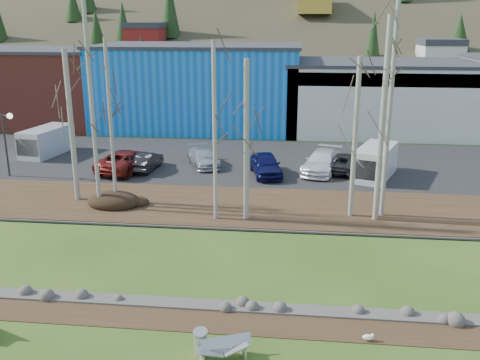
# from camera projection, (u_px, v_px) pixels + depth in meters

# --- Properties ---
(ground) EXTENTS (200.00, 200.00, 0.00)m
(ground) POSITION_uv_depth(u_px,v_px,m) (169.00, 352.00, 17.96)
(ground) COLOR #304C15
(ground) RESTS_ON ground
(dirt_strip) EXTENTS (80.00, 1.80, 0.03)m
(dirt_strip) POSITION_uv_depth(u_px,v_px,m) (182.00, 318.00, 19.96)
(dirt_strip) COLOR #382616
(dirt_strip) RESTS_ON ground
(near_bank_rocks) EXTENTS (80.00, 0.80, 0.50)m
(near_bank_rocks) POSITION_uv_depth(u_px,v_px,m) (187.00, 305.00, 20.91)
(near_bank_rocks) COLOR #47423D
(near_bank_rocks) RESTS_ON ground
(river) EXTENTS (80.00, 8.00, 0.90)m
(river) POSITION_uv_depth(u_px,v_px,m) (205.00, 260.00, 24.81)
(river) COLOR black
(river) RESTS_ON ground
(far_bank_rocks) EXTENTS (80.00, 0.80, 0.46)m
(far_bank_rocks) POSITION_uv_depth(u_px,v_px,m) (218.00, 227.00, 28.71)
(far_bank_rocks) COLOR #47423D
(far_bank_rocks) RESTS_ON ground
(far_bank) EXTENTS (80.00, 7.00, 0.15)m
(far_bank) POSITION_uv_depth(u_px,v_px,m) (226.00, 206.00, 31.73)
(far_bank) COLOR #382616
(far_bank) RESTS_ON ground
(parking_lot) EXTENTS (80.00, 14.00, 0.14)m
(parking_lot) POSITION_uv_depth(u_px,v_px,m) (244.00, 161.00, 41.72)
(parking_lot) COLOR black
(parking_lot) RESTS_ON ground
(building_brick) EXTENTS (16.32, 12.24, 7.80)m
(building_brick) POSITION_uv_depth(u_px,v_px,m) (32.00, 86.00, 56.45)
(building_brick) COLOR brown
(building_brick) RESTS_ON ground
(building_blue) EXTENTS (20.40, 12.24, 8.30)m
(building_blue) POSITION_uv_depth(u_px,v_px,m) (200.00, 86.00, 54.49)
(building_blue) COLOR blue
(building_blue) RESTS_ON ground
(building_white) EXTENTS (18.36, 12.24, 6.80)m
(building_white) POSITION_uv_depth(u_px,v_px,m) (380.00, 96.00, 52.79)
(building_white) COLOR silver
(building_white) RESTS_ON ground
(bench_damaged) EXTENTS (1.76, 1.13, 0.75)m
(bench_damaged) POSITION_uv_depth(u_px,v_px,m) (224.00, 349.00, 17.50)
(bench_damaged) COLOR silver
(bench_damaged) RESTS_ON ground
(litter_bin) EXTENTS (0.54, 0.54, 0.81)m
(litter_bin) POSITION_uv_depth(u_px,v_px,m) (201.00, 343.00, 17.75)
(litter_bin) COLOR silver
(litter_bin) RESTS_ON ground
(seagull) EXTENTS (0.45, 0.21, 0.32)m
(seagull) POSITION_uv_depth(u_px,v_px,m) (368.00, 337.00, 18.50)
(seagull) COLOR gold
(seagull) RESTS_ON ground
(dirt_mound) EXTENTS (3.15, 2.22, 0.62)m
(dirt_mound) POSITION_uv_depth(u_px,v_px,m) (114.00, 200.00, 31.54)
(dirt_mound) COLOR black
(dirt_mound) RESTS_ON far_bank
(birch_0) EXTENTS (0.20, 0.20, 9.61)m
(birch_0) POSITION_uv_depth(u_px,v_px,m) (111.00, 125.00, 30.39)
(birch_0) COLOR #A8A497
(birch_0) RESTS_ON far_bank
(birch_1) EXTENTS (0.31, 0.31, 9.01)m
(birch_1) POSITION_uv_depth(u_px,v_px,m) (71.00, 127.00, 31.40)
(birch_1) COLOR #A8A497
(birch_1) RESTS_ON far_bank
(birch_2) EXTENTS (0.24, 0.24, 11.67)m
(birch_2) POSITION_uv_depth(u_px,v_px,m) (92.00, 108.00, 29.59)
(birch_2) COLOR #A8A497
(birch_2) RESTS_ON far_bank
(birch_3) EXTENTS (0.28, 0.28, 8.66)m
(birch_3) POSITION_uv_depth(u_px,v_px,m) (246.00, 142.00, 28.31)
(birch_3) COLOR #A8A497
(birch_3) RESTS_ON far_bank
(birch_4) EXTENTS (0.22, 0.22, 9.56)m
(birch_4) POSITION_uv_depth(u_px,v_px,m) (215.00, 133.00, 28.22)
(birch_4) COLOR #A8A497
(birch_4) RESTS_ON far_bank
(birch_5) EXTENTS (0.30, 0.30, 10.81)m
(birch_5) POSITION_uv_depth(u_px,v_px,m) (382.00, 122.00, 27.89)
(birch_5) COLOR #A8A497
(birch_5) RESTS_ON far_bank
(birch_6) EXTENTS (0.27, 0.27, 8.75)m
(birch_6) POSITION_uv_depth(u_px,v_px,m) (355.00, 139.00, 28.74)
(birch_6) COLOR #A8A497
(birch_6) RESTS_ON far_bank
(birch_7) EXTENTS (0.25, 0.25, 11.78)m
(birch_7) POSITION_uv_depth(u_px,v_px,m) (390.00, 111.00, 28.40)
(birch_7) COLOR #A8A497
(birch_7) RESTS_ON far_bank
(street_lamp) EXTENTS (1.68, 0.66, 4.48)m
(street_lamp) POSITION_uv_depth(u_px,v_px,m) (3.00, 126.00, 36.57)
(street_lamp) COLOR #262628
(street_lamp) RESTS_ON parking_lot
(car_0) EXTENTS (1.67, 4.04, 1.30)m
(car_0) POSITION_uv_depth(u_px,v_px,m) (146.00, 161.00, 38.89)
(car_0) COLOR black
(car_0) RESTS_ON parking_lot
(car_1) EXTENTS (4.00, 6.10, 1.56)m
(car_1) POSITION_uv_depth(u_px,v_px,m) (128.00, 160.00, 38.64)
(car_1) COLOR maroon
(car_1) RESTS_ON parking_lot
(car_2) EXTENTS (3.43, 4.84, 1.30)m
(car_2) POSITION_uv_depth(u_px,v_px,m) (203.00, 157.00, 40.03)
(car_2) COLOR #AAAEB2
(car_2) RESTS_ON parking_lot
(car_3) EXTENTS (2.87, 4.86, 1.55)m
(car_3) POSITION_uv_depth(u_px,v_px,m) (266.00, 164.00, 37.55)
(car_3) COLOR #0F1147
(car_3) RESTS_ON parking_lot
(car_4) EXTENTS (3.47, 5.20, 1.33)m
(car_4) POSITION_uv_depth(u_px,v_px,m) (345.00, 162.00, 38.62)
(car_4) COLOR #2A2A2C
(car_4) RESTS_ON parking_lot
(car_5) EXTENTS (3.51, 5.66, 1.53)m
(car_5) POSITION_uv_depth(u_px,v_px,m) (322.00, 162.00, 38.29)
(car_5) COLOR white
(car_5) RESTS_ON parking_lot
(van_white) EXTENTS (3.64, 5.32, 2.15)m
(van_white) POSITION_uv_depth(u_px,v_px,m) (375.00, 163.00, 36.89)
(van_white) COLOR white
(van_white) RESTS_ON parking_lot
(van_grey) EXTENTS (2.88, 5.25, 2.17)m
(van_grey) POSITION_uv_depth(u_px,v_px,m) (45.00, 142.00, 43.07)
(van_grey) COLOR silver
(van_grey) RESTS_ON parking_lot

